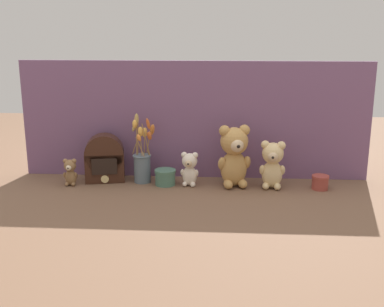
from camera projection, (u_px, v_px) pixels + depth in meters
name	position (u px, v px, depth m)	size (l,w,h in m)	color
ground_plane	(192.00, 186.00, 2.38)	(4.00, 4.00, 0.00)	brown
backdrop_wall	(194.00, 120.00, 2.47)	(1.79, 0.02, 0.60)	#704C70
teddy_bear_large	(234.00, 155.00, 2.35)	(0.17, 0.15, 0.31)	tan
teddy_bear_medium	(272.00, 164.00, 2.33)	(0.13, 0.12, 0.24)	#DBBC84
teddy_bear_small	(190.00, 168.00, 2.37)	(0.09, 0.09, 0.17)	beige
teddy_bear_tiny	(70.00, 171.00, 2.38)	(0.07, 0.07, 0.14)	olive
flower_vase	(142.00, 161.00, 2.42)	(0.14, 0.14, 0.35)	slate
vintage_radio	(105.00, 159.00, 2.44)	(0.21, 0.13, 0.24)	#381E14
decorative_tin_tall	(320.00, 183.00, 2.33)	(0.08, 0.08, 0.07)	#993D33
decorative_tin_short	(165.00, 177.00, 2.40)	(0.11, 0.11, 0.08)	#47705B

